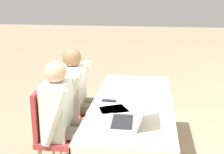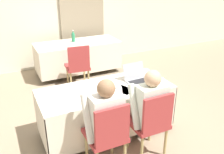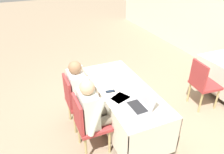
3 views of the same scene
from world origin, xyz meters
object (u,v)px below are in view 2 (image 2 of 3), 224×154
(cell_phone, at_px, (113,95))
(chair_near_left, at_px, (108,134))
(laptop, at_px, (138,79))
(chair_far_spare, at_px, (78,65))
(person_white_shirt, at_px, (147,106))
(water_bottle, at_px, (73,36))
(person_checkered_shirt, at_px, (104,118))
(chair_near_right, at_px, (151,121))

(cell_phone, bearing_deg, chair_near_left, -115.48)
(laptop, height_order, chair_near_left, laptop)
(chair_far_spare, distance_m, person_white_shirt, 2.14)
(water_bottle, distance_m, chair_near_left, 3.24)
(laptop, xyz_separation_m, water_bottle, (-0.19, 2.47, 0.07))
(cell_phone, relative_size, person_white_shirt, 0.12)
(cell_phone, bearing_deg, chair_far_spare, 92.87)
(chair_far_spare, bearing_deg, person_checkered_shirt, 85.13)
(person_white_shirt, bearing_deg, chair_far_spare, -84.88)
(laptop, height_order, cell_phone, laptop)
(water_bottle, distance_m, person_white_shirt, 3.06)
(water_bottle, relative_size, chair_near_right, 0.28)
(chair_near_left, xyz_separation_m, person_white_shirt, (0.59, 0.10, 0.16))
(water_bottle, xyz_separation_m, chair_near_right, (-0.03, -3.16, -0.32))
(laptop, height_order, chair_far_spare, laptop)
(person_checkered_shirt, bearing_deg, laptop, -143.64)
(cell_phone, relative_size, chair_near_left, 0.16)
(cell_phone, xyz_separation_m, person_checkered_shirt, (-0.29, -0.36, -0.05))
(person_checkered_shirt, distance_m, person_white_shirt, 0.59)
(chair_near_left, bearing_deg, chair_far_spare, -100.07)
(water_bottle, relative_size, person_checkered_shirt, 0.22)
(water_bottle, bearing_deg, cell_phone, -96.92)
(chair_far_spare, height_order, person_checkered_shirt, person_checkered_shirt)
(chair_far_spare, bearing_deg, chair_near_right, 100.56)
(cell_phone, relative_size, water_bottle, 0.57)
(person_checkered_shirt, bearing_deg, chair_far_spare, -100.55)
(laptop, height_order, chair_near_right, laptop)
(water_bottle, bearing_deg, chair_near_left, -101.04)
(cell_phone, xyz_separation_m, chair_far_spare, (0.11, 1.77, -0.21))
(water_bottle, height_order, person_checkered_shirt, person_checkered_shirt)
(cell_phone, height_order, person_white_shirt, person_white_shirt)
(water_bottle, bearing_deg, chair_far_spare, -103.33)
(chair_near_left, bearing_deg, water_bottle, -101.04)
(laptop, distance_m, person_white_shirt, 0.64)
(chair_far_spare, distance_m, person_checkered_shirt, 2.17)
(chair_near_right, relative_size, person_white_shirt, 0.78)
(chair_near_left, distance_m, person_white_shirt, 0.62)
(water_bottle, bearing_deg, chair_near_right, -90.53)
(cell_phone, distance_m, person_checkered_shirt, 0.47)
(water_bottle, relative_size, chair_far_spare, 0.28)
(cell_phone, bearing_deg, person_checkered_shirt, -122.31)
(laptop, relative_size, chair_near_right, 0.38)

